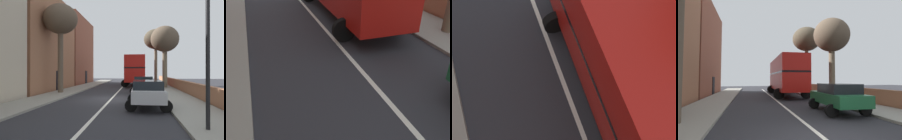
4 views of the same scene
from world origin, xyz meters
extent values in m
cube|color=red|center=(1.70, 14.53, 1.55)|extent=(2.73, 10.45, 1.70)
cube|color=black|center=(1.70, 14.53, 2.48)|extent=(2.75, 10.35, 0.16)
cube|color=red|center=(1.70, 14.53, 3.31)|extent=(2.73, 10.45, 1.50)
cylinder|color=black|center=(0.50, 18.09, 0.50)|extent=(1.01, 0.32, 1.00)
cylinder|color=black|center=(3.06, 18.04, 0.50)|extent=(1.01, 0.32, 1.00)
camera|label=1|loc=(1.95, -15.14, 2.09)|focal=33.03mm
camera|label=2|loc=(-3.11, 2.08, 4.10)|focal=38.23mm
camera|label=3|loc=(-0.78, 13.72, 7.76)|focal=35.96mm
camera|label=4|loc=(-2.27, -4.59, 1.83)|focal=27.95mm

